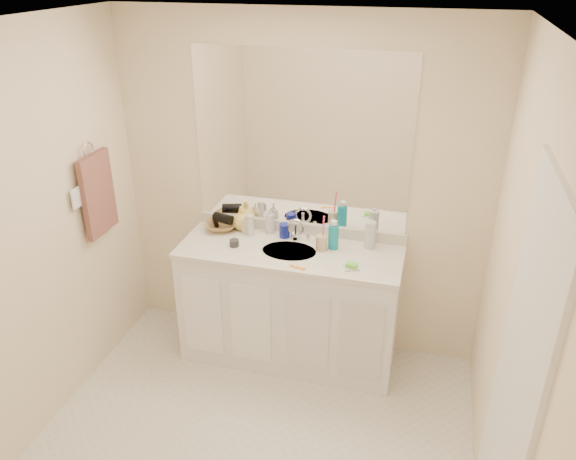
# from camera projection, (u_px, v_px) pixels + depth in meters

# --- Properties ---
(ceiling) EXTENTS (2.60, 2.60, 0.02)m
(ceiling) POSITION_uv_depth(u_px,v_px,m) (225.00, 30.00, 2.24)
(ceiling) COLOR white
(ceiling) RESTS_ON wall_back
(wall_back) EXTENTS (2.60, 0.02, 2.40)m
(wall_back) POSITION_uv_depth(u_px,v_px,m) (300.00, 191.00, 3.90)
(wall_back) COLOR #FCE8C5
(wall_back) RESTS_ON floor
(wall_left) EXTENTS (0.02, 2.60, 2.40)m
(wall_left) POSITION_uv_depth(u_px,v_px,m) (13.00, 254.00, 3.07)
(wall_left) COLOR #FCE8C5
(wall_left) RESTS_ON floor
(wall_right) EXTENTS (0.02, 2.60, 2.40)m
(wall_right) POSITION_uv_depth(u_px,v_px,m) (516.00, 327.00, 2.46)
(wall_right) COLOR #FCE8C5
(wall_right) RESTS_ON floor
(vanity_cabinet) EXTENTS (1.50, 0.55, 0.85)m
(vanity_cabinet) POSITION_uv_depth(u_px,v_px,m) (290.00, 306.00, 4.00)
(vanity_cabinet) COLOR white
(vanity_cabinet) RESTS_ON floor
(countertop) EXTENTS (1.52, 0.57, 0.03)m
(countertop) POSITION_uv_depth(u_px,v_px,m) (290.00, 251.00, 3.80)
(countertop) COLOR white
(countertop) RESTS_ON vanity_cabinet
(backsplash) EXTENTS (1.52, 0.03, 0.08)m
(backsplash) POSITION_uv_depth(u_px,v_px,m) (299.00, 228.00, 4.01)
(backsplash) COLOR silver
(backsplash) RESTS_ON countertop
(sink_basin) EXTENTS (0.37, 0.37, 0.02)m
(sink_basin) POSITION_uv_depth(u_px,v_px,m) (289.00, 252.00, 3.79)
(sink_basin) COLOR beige
(sink_basin) RESTS_ON countertop
(faucet) EXTENTS (0.02, 0.02, 0.11)m
(faucet) POSITION_uv_depth(u_px,v_px,m) (296.00, 232.00, 3.91)
(faucet) COLOR silver
(faucet) RESTS_ON countertop
(mirror) EXTENTS (1.48, 0.01, 1.20)m
(mirror) POSITION_uv_depth(u_px,v_px,m) (300.00, 141.00, 3.73)
(mirror) COLOR white
(mirror) RESTS_ON wall_back
(blue_mug) EXTENTS (0.09, 0.09, 0.10)m
(blue_mug) POSITION_uv_depth(u_px,v_px,m) (285.00, 231.00, 3.94)
(blue_mug) COLOR #162198
(blue_mug) RESTS_ON countertop
(tan_cup) EXTENTS (0.10, 0.10, 0.10)m
(tan_cup) POSITION_uv_depth(u_px,v_px,m) (321.00, 243.00, 3.77)
(tan_cup) COLOR #C6B48B
(tan_cup) RESTS_ON countertop
(toothbrush) EXTENTS (0.02, 0.04, 0.21)m
(toothbrush) POSITION_uv_depth(u_px,v_px,m) (323.00, 230.00, 3.73)
(toothbrush) COLOR #FE427B
(toothbrush) RESTS_ON tan_cup
(mouthwash_bottle) EXTENTS (0.09, 0.09, 0.17)m
(mouthwash_bottle) POSITION_uv_depth(u_px,v_px,m) (333.00, 237.00, 3.78)
(mouthwash_bottle) COLOR #0E8EAC
(mouthwash_bottle) RESTS_ON countertop
(clear_pump_bottle) EXTENTS (0.09, 0.09, 0.19)m
(clear_pump_bottle) POSITION_uv_depth(u_px,v_px,m) (370.00, 235.00, 3.78)
(clear_pump_bottle) COLOR silver
(clear_pump_bottle) RESTS_ON countertop
(soap_dish) EXTENTS (0.11, 0.10, 0.01)m
(soap_dish) POSITION_uv_depth(u_px,v_px,m) (351.00, 268.00, 3.56)
(soap_dish) COLOR silver
(soap_dish) RESTS_ON countertop
(green_soap) EXTENTS (0.08, 0.06, 0.02)m
(green_soap) POSITION_uv_depth(u_px,v_px,m) (352.00, 265.00, 3.55)
(green_soap) COLOR #74E538
(green_soap) RESTS_ON soap_dish
(orange_comb) EXTENTS (0.11, 0.05, 0.00)m
(orange_comb) POSITION_uv_depth(u_px,v_px,m) (297.00, 267.00, 3.57)
(orange_comb) COLOR orange
(orange_comb) RESTS_ON countertop
(dark_jar) EXTENTS (0.08, 0.08, 0.05)m
(dark_jar) POSITION_uv_depth(u_px,v_px,m) (234.00, 243.00, 3.83)
(dark_jar) COLOR #2E2D33
(dark_jar) RESTS_ON countertop
(extra_white_bottle) EXTENTS (0.06, 0.06, 0.15)m
(extra_white_bottle) POSITION_uv_depth(u_px,v_px,m) (250.00, 225.00, 3.96)
(extra_white_bottle) COLOR silver
(extra_white_bottle) RESTS_ON countertop
(soap_bottle_white) EXTENTS (0.08, 0.08, 0.20)m
(soap_bottle_white) POSITION_uv_depth(u_px,v_px,m) (270.00, 220.00, 3.99)
(soap_bottle_white) COLOR silver
(soap_bottle_white) RESTS_ON countertop
(soap_bottle_cream) EXTENTS (0.08, 0.08, 0.16)m
(soap_bottle_cream) POSITION_uv_depth(u_px,v_px,m) (248.00, 222.00, 4.00)
(soap_bottle_cream) COLOR beige
(soap_bottle_cream) RESTS_ON countertop
(soap_bottle_yellow) EXTENTS (0.15, 0.15, 0.18)m
(soap_bottle_yellow) POSITION_uv_depth(u_px,v_px,m) (242.00, 218.00, 4.04)
(soap_bottle_yellow) COLOR #F7D960
(soap_bottle_yellow) RESTS_ON countertop
(wicker_basket) EXTENTS (0.29, 0.29, 0.06)m
(wicker_basket) POSITION_uv_depth(u_px,v_px,m) (221.00, 226.00, 4.07)
(wicker_basket) COLOR olive
(wicker_basket) RESTS_ON countertop
(hair_dryer) EXTENTS (0.16, 0.11, 0.07)m
(hair_dryer) POSITION_uv_depth(u_px,v_px,m) (223.00, 218.00, 4.03)
(hair_dryer) COLOR black
(hair_dryer) RESTS_ON wicker_basket
(towel_ring) EXTENTS (0.01, 0.11, 0.11)m
(towel_ring) POSITION_uv_depth(u_px,v_px,m) (88.00, 150.00, 3.58)
(towel_ring) COLOR silver
(towel_ring) RESTS_ON wall_left
(hand_towel) EXTENTS (0.04, 0.32, 0.55)m
(hand_towel) POSITION_uv_depth(u_px,v_px,m) (98.00, 194.00, 3.71)
(hand_towel) COLOR brown
(hand_towel) RESTS_ON towel_ring
(switch_plate) EXTENTS (0.01, 0.08, 0.13)m
(switch_plate) POSITION_uv_depth(u_px,v_px,m) (76.00, 198.00, 3.52)
(switch_plate) COLOR white
(switch_plate) RESTS_ON wall_left
(door) EXTENTS (0.02, 0.82, 2.00)m
(door) POSITION_uv_depth(u_px,v_px,m) (510.00, 409.00, 2.29)
(door) COLOR white
(door) RESTS_ON floor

